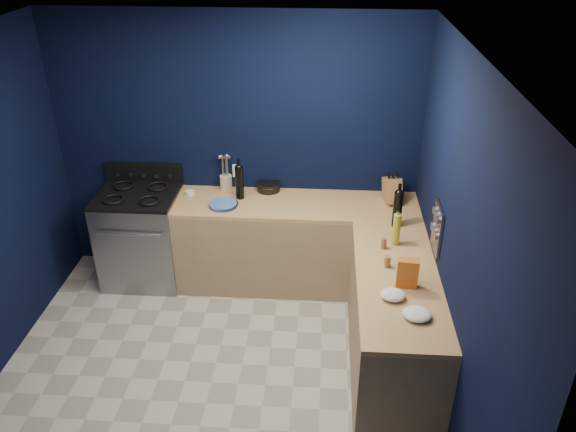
# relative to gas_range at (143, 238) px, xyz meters

# --- Properties ---
(floor) EXTENTS (3.50, 3.50, 0.02)m
(floor) POSITION_rel_gas_range_xyz_m (0.93, -1.42, -0.47)
(floor) COLOR #B1AB9A
(floor) RESTS_ON ground
(ceiling) EXTENTS (3.50, 3.50, 0.02)m
(ceiling) POSITION_rel_gas_range_xyz_m (0.93, -1.42, 2.15)
(ceiling) COLOR silver
(ceiling) RESTS_ON ground
(wall_back) EXTENTS (3.50, 0.02, 2.60)m
(wall_back) POSITION_rel_gas_range_xyz_m (0.93, 0.34, 0.84)
(wall_back) COLOR black
(wall_back) RESTS_ON ground
(wall_right) EXTENTS (0.02, 3.50, 2.60)m
(wall_right) POSITION_rel_gas_range_xyz_m (2.69, -1.42, 0.84)
(wall_right) COLOR black
(wall_right) RESTS_ON ground
(cab_back) EXTENTS (2.30, 0.63, 0.86)m
(cab_back) POSITION_rel_gas_range_xyz_m (1.53, 0.02, -0.03)
(cab_back) COLOR #9C805B
(cab_back) RESTS_ON floor
(top_back) EXTENTS (2.30, 0.63, 0.04)m
(top_back) POSITION_rel_gas_range_xyz_m (1.53, 0.02, 0.42)
(top_back) COLOR olive
(top_back) RESTS_ON cab_back
(cab_right) EXTENTS (0.63, 1.67, 0.86)m
(cab_right) POSITION_rel_gas_range_xyz_m (2.37, -1.13, -0.03)
(cab_right) COLOR #9C805B
(cab_right) RESTS_ON floor
(top_right) EXTENTS (0.63, 1.67, 0.04)m
(top_right) POSITION_rel_gas_range_xyz_m (2.37, -1.13, 0.42)
(top_right) COLOR olive
(top_right) RESTS_ON cab_right
(gas_range) EXTENTS (0.76, 0.66, 0.92)m
(gas_range) POSITION_rel_gas_range_xyz_m (0.00, 0.00, 0.00)
(gas_range) COLOR gray
(gas_range) RESTS_ON floor
(oven_door) EXTENTS (0.59, 0.02, 0.42)m
(oven_door) POSITION_rel_gas_range_xyz_m (0.00, -0.32, -0.01)
(oven_door) COLOR black
(oven_door) RESTS_ON gas_range
(cooktop) EXTENTS (0.76, 0.66, 0.03)m
(cooktop) POSITION_rel_gas_range_xyz_m (0.00, 0.00, 0.48)
(cooktop) COLOR black
(cooktop) RESTS_ON gas_range
(backguard) EXTENTS (0.76, 0.06, 0.20)m
(backguard) POSITION_rel_gas_range_xyz_m (0.00, 0.30, 0.58)
(backguard) COLOR black
(backguard) RESTS_ON gas_range
(spice_panel) EXTENTS (0.02, 0.28, 0.38)m
(spice_panel) POSITION_rel_gas_range_xyz_m (2.67, -0.87, 0.72)
(spice_panel) COLOR gray
(spice_panel) RESTS_ON wall_right
(wall_outlet) EXTENTS (0.09, 0.02, 0.13)m
(wall_outlet) POSITION_rel_gas_range_xyz_m (0.93, 0.32, 0.62)
(wall_outlet) COLOR white
(wall_outlet) RESTS_ON wall_back
(plate_stack) EXTENTS (0.32, 0.32, 0.03)m
(plate_stack) POSITION_rel_gas_range_xyz_m (0.85, -0.09, 0.46)
(plate_stack) COLOR #355EA9
(plate_stack) RESTS_ON top_back
(ramekin) EXTENTS (0.10, 0.10, 0.04)m
(ramekin) POSITION_rel_gas_range_xyz_m (0.49, 0.13, 0.46)
(ramekin) COLOR white
(ramekin) RESTS_ON top_back
(utensil_crock) EXTENTS (0.12, 0.12, 0.15)m
(utensil_crock) POSITION_rel_gas_range_xyz_m (0.82, 0.27, 0.51)
(utensil_crock) COLOR #F7E2C6
(utensil_crock) RESTS_ON top_back
(wine_bottle_back) EXTENTS (0.09, 0.09, 0.33)m
(wine_bottle_back) POSITION_rel_gas_range_xyz_m (0.98, 0.09, 0.60)
(wine_bottle_back) COLOR black
(wine_bottle_back) RESTS_ON top_back
(lemon_basket) EXTENTS (0.25, 0.25, 0.09)m
(lemon_basket) POSITION_rel_gas_range_xyz_m (1.24, 0.27, 0.48)
(lemon_basket) COLOR black
(lemon_basket) RESTS_ON top_back
(knife_block) EXTENTS (0.19, 0.30, 0.29)m
(knife_block) POSITION_rel_gas_range_xyz_m (2.42, 0.12, 0.56)
(knife_block) COLOR olive
(knife_block) RESTS_ON top_back
(wine_bottle_right) EXTENTS (0.10, 0.10, 0.33)m
(wine_bottle_right) POSITION_rel_gas_range_xyz_m (2.42, -0.35, 0.60)
(wine_bottle_right) COLOR black
(wine_bottle_right) RESTS_ON top_right
(oil_bottle) EXTENTS (0.08, 0.08, 0.28)m
(oil_bottle) POSITION_rel_gas_range_xyz_m (2.39, -0.66, 0.58)
(oil_bottle) COLOR #ACAB28
(oil_bottle) RESTS_ON top_right
(spice_jar_near) EXTENTS (0.05, 0.05, 0.10)m
(spice_jar_near) POSITION_rel_gas_range_xyz_m (2.28, -0.73, 0.49)
(spice_jar_near) COLOR olive
(spice_jar_near) RESTS_ON top_right
(spice_jar_far) EXTENTS (0.06, 0.06, 0.10)m
(spice_jar_far) POSITION_rel_gas_range_xyz_m (2.29, -1.00, 0.49)
(spice_jar_far) COLOR olive
(spice_jar_far) RESTS_ON top_right
(crouton_bag) EXTENTS (0.16, 0.09, 0.23)m
(crouton_bag) POSITION_rel_gas_range_xyz_m (2.41, -1.25, 0.55)
(crouton_bag) COLOR #B33114
(crouton_bag) RESTS_ON top_right
(towel_front) EXTENTS (0.23, 0.21, 0.06)m
(towel_front) POSITION_rel_gas_range_xyz_m (2.30, -1.41, 0.47)
(towel_front) COLOR white
(towel_front) RESTS_ON top_right
(towel_end) EXTENTS (0.23, 0.21, 0.06)m
(towel_end) POSITION_rel_gas_range_xyz_m (2.44, -1.61, 0.47)
(towel_end) COLOR white
(towel_end) RESTS_ON top_right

